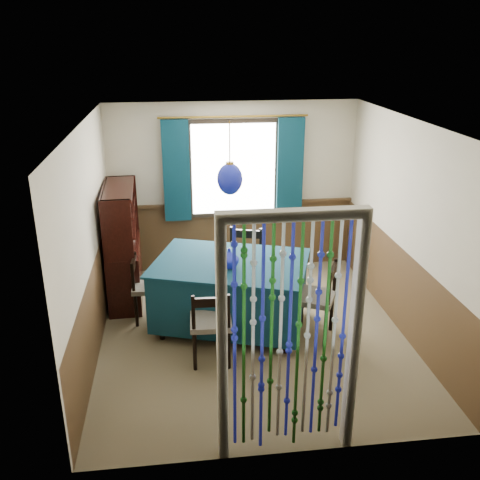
{
  "coord_description": "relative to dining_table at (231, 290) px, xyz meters",
  "views": [
    {
      "loc": [
        -0.85,
        -5.55,
        3.37
      ],
      "look_at": [
        -0.12,
        0.25,
        1.11
      ],
      "focal_mm": 40.0,
      "sensor_mm": 36.0,
      "label": 1
    }
  ],
  "objects": [
    {
      "name": "floor",
      "position": [
        0.24,
        -0.19,
        -0.49
      ],
      "size": [
        4.0,
        4.0,
        0.0
      ],
      "primitive_type": "plane",
      "color": "brown",
      "rests_on": "ground"
    },
    {
      "name": "chair_far",
      "position": [
        0.26,
        0.7,
        0.02
      ],
      "size": [
        0.59,
        0.57,
        0.97
      ],
      "rotation": [
        0.0,
        0.0,
        2.85
      ],
      "color": "black",
      "rests_on": "floor"
    },
    {
      "name": "wainscot_front",
      "position": [
        0.24,
        -2.18,
        0.01
      ],
      "size": [
        3.6,
        0.0,
        3.6
      ],
      "primitive_type": "plane",
      "rotation": [
        -1.57,
        0.0,
        0.0
      ],
      "color": "#452F1A",
      "rests_on": "ground"
    },
    {
      "name": "wall_front",
      "position": [
        0.24,
        -2.19,
        0.76
      ],
      "size": [
        3.6,
        0.0,
        3.6
      ],
      "primitive_type": "plane",
      "rotation": [
        -1.57,
        0.0,
        0.0
      ],
      "color": "#BFB59C",
      "rests_on": "ground"
    },
    {
      "name": "vase_table",
      "position": [
        -0.03,
        -0.15,
        0.48
      ],
      "size": [
        0.25,
        0.25,
        0.21
      ],
      "primitive_type": "imported",
      "rotation": [
        0.0,
        0.0,
        0.28
      ],
      "color": "#151D95",
      "rests_on": "dining_table"
    },
    {
      "name": "pendant_lamp",
      "position": [
        0.0,
        -0.0,
        1.37
      ],
      "size": [
        0.29,
        0.29,
        0.81
      ],
      "color": "olive",
      "rests_on": "ceiling"
    },
    {
      "name": "wainscot_left",
      "position": [
        -1.54,
        -0.19,
        0.01
      ],
      "size": [
        0.0,
        4.0,
        4.0
      ],
      "primitive_type": "plane",
      "rotation": [
        1.57,
        0.0,
        1.57
      ],
      "color": "#452F1A",
      "rests_on": "ground"
    },
    {
      "name": "chair_left",
      "position": [
        -1.01,
        0.3,
        -0.04
      ],
      "size": [
        0.42,
        0.44,
        0.85
      ],
      "rotation": [
        0.0,
        0.0,
        -1.61
      ],
      "color": "black",
      "rests_on": "floor"
    },
    {
      "name": "wall_right",
      "position": [
        2.04,
        -0.19,
        0.76
      ],
      "size": [
        0.0,
        4.0,
        4.0
      ],
      "primitive_type": "plane",
      "rotation": [
        1.57,
        0.0,
        -1.57
      ],
      "color": "#BFB59C",
      "rests_on": "ground"
    },
    {
      "name": "bowl_shelf",
      "position": [
        -1.27,
        0.72,
        0.6
      ],
      "size": [
        0.21,
        0.21,
        0.05
      ],
      "primitive_type": "imported",
      "rotation": [
        0.0,
        0.0,
        -0.16
      ],
      "color": "beige",
      "rests_on": "sideboard"
    },
    {
      "name": "doorway",
      "position": [
        0.24,
        -2.13,
        0.56
      ],
      "size": [
        1.16,
        0.12,
        2.18
      ],
      "primitive_type": null,
      "color": "silver",
      "rests_on": "ground"
    },
    {
      "name": "wainscot_back",
      "position": [
        0.24,
        1.79,
        0.01
      ],
      "size": [
        3.6,
        0.0,
        3.6
      ],
      "primitive_type": "plane",
      "rotation": [
        1.57,
        0.0,
        0.0
      ],
      "color": "#452F1A",
      "rests_on": "ground"
    },
    {
      "name": "vase_sideboard",
      "position": [
        -1.27,
        1.24,
        0.39
      ],
      "size": [
        0.26,
        0.26,
        0.2
      ],
      "primitive_type": "imported",
      "rotation": [
        0.0,
        0.0,
        0.41
      ],
      "color": "beige",
      "rests_on": "sideboard"
    },
    {
      "name": "wall_back",
      "position": [
        0.24,
        1.81,
        0.76
      ],
      "size": [
        3.6,
        0.0,
        3.6
      ],
      "primitive_type": "plane",
      "rotation": [
        1.57,
        0.0,
        0.0
      ],
      "color": "#BFB59C",
      "rests_on": "ground"
    },
    {
      "name": "chair_right",
      "position": [
        0.97,
        -0.36,
        0.01
      ],
      "size": [
        0.61,
        0.62,
        0.94
      ],
      "rotation": [
        0.0,
        0.0,
        1.11
      ],
      "color": "black",
      "rests_on": "floor"
    },
    {
      "name": "dining_table",
      "position": [
        0.0,
        0.0,
        0.0
      ],
      "size": [
        2.08,
        1.73,
        0.86
      ],
      "rotation": [
        0.0,
        0.0,
        -0.32
      ],
      "color": "#0B2D3B",
      "rests_on": "floor"
    },
    {
      "name": "sideboard",
      "position": [
        -1.33,
        0.94,
        0.06
      ],
      "size": [
        0.46,
        1.21,
        1.56
      ],
      "rotation": [
        0.0,
        0.0,
        0.04
      ],
      "color": "black",
      "rests_on": "floor"
    },
    {
      "name": "chair_near",
      "position": [
        -0.29,
        -0.74,
        -0.02
      ],
      "size": [
        0.46,
        0.44,
        0.89
      ],
      "rotation": [
        0.0,
        0.0,
        -0.04
      ],
      "color": "black",
      "rests_on": "floor"
    },
    {
      "name": "window",
      "position": [
        0.24,
        1.76,
        1.06
      ],
      "size": [
        1.32,
        0.12,
        1.42
      ],
      "primitive_type": "cube",
      "color": "black",
      "rests_on": "wall_back"
    },
    {
      "name": "wall_left",
      "position": [
        -1.56,
        -0.19,
        0.76
      ],
      "size": [
        0.0,
        4.0,
        4.0
      ],
      "primitive_type": "plane",
      "rotation": [
        1.57,
        0.0,
        1.57
      ],
      "color": "#BFB59C",
      "rests_on": "ground"
    },
    {
      "name": "ceiling",
      "position": [
        0.24,
        -0.19,
        2.01
      ],
      "size": [
        4.0,
        4.0,
        0.0
      ],
      "primitive_type": "plane",
      "rotation": [
        3.14,
        0.0,
        0.0
      ],
      "color": "silver",
      "rests_on": "ground"
    },
    {
      "name": "wainscot_right",
      "position": [
        2.03,
        -0.19,
        0.01
      ],
      "size": [
        0.0,
        4.0,
        4.0
      ],
      "primitive_type": "plane",
      "rotation": [
        1.57,
        0.0,
        -1.57
      ],
      "color": "#452F1A",
      "rests_on": "ground"
    }
  ]
}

